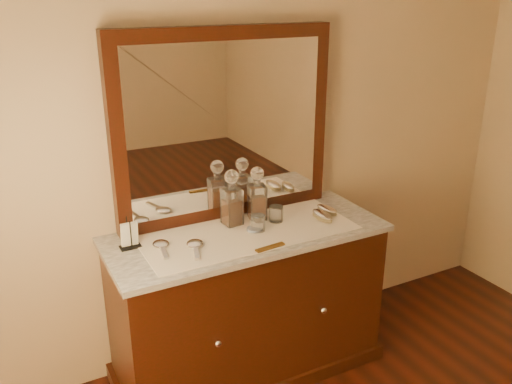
% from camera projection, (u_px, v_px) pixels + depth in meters
% --- Properties ---
extents(dresser_cabinet, '(1.40, 0.55, 0.82)m').
position_uv_depth(dresser_cabinet, '(247.00, 305.00, 2.90)').
color(dresser_cabinet, black).
rests_on(dresser_cabinet, floor).
extents(dresser_plinth, '(1.46, 0.59, 0.08)m').
position_uv_depth(dresser_plinth, '(248.00, 361.00, 3.03)').
color(dresser_plinth, black).
rests_on(dresser_plinth, floor).
extents(knob_left, '(0.04, 0.04, 0.04)m').
position_uv_depth(knob_left, '(218.00, 343.00, 2.52)').
color(knob_left, silver).
rests_on(knob_left, dresser_cabinet).
extents(knob_right, '(0.04, 0.04, 0.04)m').
position_uv_depth(knob_right, '(324.00, 310.00, 2.78)').
color(knob_right, silver).
rests_on(knob_right, dresser_cabinet).
extents(marble_top, '(1.44, 0.59, 0.03)m').
position_uv_depth(marble_top, '(247.00, 234.00, 2.75)').
color(marble_top, white).
rests_on(marble_top, dresser_cabinet).
extents(mirror_frame, '(1.20, 0.08, 1.00)m').
position_uv_depth(mirror_frame, '(225.00, 126.00, 2.77)').
color(mirror_frame, black).
rests_on(mirror_frame, marble_top).
extents(mirror_glass, '(1.06, 0.01, 0.86)m').
position_uv_depth(mirror_glass, '(228.00, 127.00, 2.74)').
color(mirror_glass, white).
rests_on(mirror_glass, marble_top).
extents(lace_runner, '(1.10, 0.45, 0.00)m').
position_uv_depth(lace_runner, '(249.00, 232.00, 2.73)').
color(lace_runner, white).
rests_on(lace_runner, marble_top).
extents(pin_dish, '(0.09, 0.09, 0.01)m').
position_uv_depth(pin_dish, '(254.00, 229.00, 2.74)').
color(pin_dish, silver).
rests_on(pin_dish, lace_runner).
extents(comb, '(0.16, 0.04, 0.01)m').
position_uv_depth(comb, '(270.00, 247.00, 2.56)').
color(comb, brown).
rests_on(comb, lace_runner).
extents(napkin_rack, '(0.10, 0.07, 0.15)m').
position_uv_depth(napkin_rack, '(129.00, 236.00, 2.55)').
color(napkin_rack, black).
rests_on(napkin_rack, marble_top).
extents(decanter_left, '(0.10, 0.10, 0.30)m').
position_uv_depth(decanter_left, '(232.00, 203.00, 2.78)').
color(decanter_left, '#944415').
rests_on(decanter_left, lace_runner).
extents(decanter_right, '(0.11, 0.11, 0.29)m').
position_uv_depth(decanter_right, '(257.00, 199.00, 2.85)').
color(decanter_right, '#944415').
rests_on(decanter_right, lace_runner).
extents(brush_near, '(0.07, 0.16, 0.04)m').
position_uv_depth(brush_near, '(322.00, 216.00, 2.86)').
color(brush_near, '#917F58').
rests_on(brush_near, lace_runner).
extents(brush_far, '(0.08, 0.15, 0.04)m').
position_uv_depth(brush_far, '(327.00, 210.00, 2.95)').
color(brush_far, '#917F58').
rests_on(brush_far, lace_runner).
extents(hand_mirror_outer, '(0.09, 0.21, 0.02)m').
position_uv_depth(hand_mirror_outer, '(161.00, 245.00, 2.57)').
color(hand_mirror_outer, silver).
rests_on(hand_mirror_outer, lace_runner).
extents(hand_mirror_inner, '(0.11, 0.22, 0.02)m').
position_uv_depth(hand_mirror_inner, '(195.00, 245.00, 2.57)').
color(hand_mirror_inner, silver).
rests_on(hand_mirror_inner, lace_runner).
extents(tumblers, '(0.22, 0.13, 0.08)m').
position_uv_depth(tumblers, '(267.00, 218.00, 2.79)').
color(tumblers, white).
rests_on(tumblers, lace_runner).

